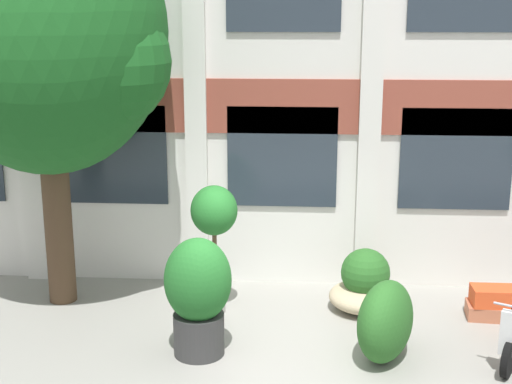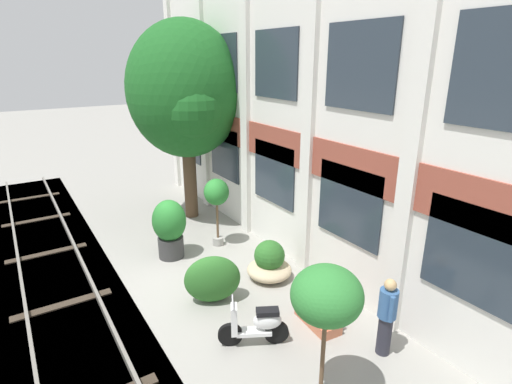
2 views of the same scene
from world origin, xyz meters
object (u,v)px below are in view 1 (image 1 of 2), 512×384
(potted_plant_ribbed_drum, at_px, (198,292))
(potted_plant_terracotta_small, at_px, (214,216))
(potted_plant_wide_bowl, at_px, (365,286))
(broadleaf_tree, at_px, (45,40))
(potted_plant_square_trough, at_px, (502,304))
(topiary_hedge, at_px, (385,321))

(potted_plant_ribbed_drum, bearing_deg, potted_plant_terracotta_small, 88.03)
(potted_plant_wide_bowl, bearing_deg, potted_plant_ribbed_drum, -145.16)
(potted_plant_terracotta_small, bearing_deg, broadleaf_tree, 173.46)
(potted_plant_square_trough, distance_m, potted_plant_terracotta_small, 4.65)
(broadleaf_tree, xyz_separation_m, potted_plant_wide_bowl, (4.92, -0.06, -3.81))
(broadleaf_tree, distance_m, potted_plant_wide_bowl, 6.22)
(potted_plant_square_trough, height_order, potted_plant_terracotta_small, potted_plant_terracotta_small)
(broadleaf_tree, relative_size, potted_plant_terracotta_small, 3.16)
(broadleaf_tree, xyz_separation_m, potted_plant_terracotta_small, (2.56, -0.29, -2.64))
(broadleaf_tree, xyz_separation_m, potted_plant_ribbed_drum, (2.51, -1.74, -3.30))
(potted_plant_ribbed_drum, distance_m, potted_plant_terracotta_small, 1.59)
(potted_plant_wide_bowl, xyz_separation_m, potted_plant_terracotta_small, (-2.36, -0.23, 1.17))
(potted_plant_wide_bowl, relative_size, potted_plant_terracotta_small, 0.55)
(topiary_hedge, bearing_deg, potted_plant_square_trough, 36.46)
(potted_plant_ribbed_drum, bearing_deg, broadleaf_tree, 145.34)
(potted_plant_terracotta_small, bearing_deg, potted_plant_ribbed_drum, -91.97)
(potted_plant_ribbed_drum, xyz_separation_m, potted_plant_terracotta_small, (0.05, 1.44, 0.66))
(potted_plant_square_trough, height_order, topiary_hedge, topiary_hedge)
(broadleaf_tree, xyz_separation_m, topiary_hedge, (5.06, -1.72, -3.65))
(potted_plant_ribbed_drum, distance_m, potted_plant_square_trough, 4.79)
(potted_plant_ribbed_drum, height_order, topiary_hedge, potted_plant_ribbed_drum)
(potted_plant_ribbed_drum, relative_size, topiary_hedge, 1.31)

